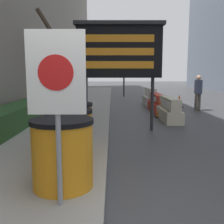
{
  "coord_description": "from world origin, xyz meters",
  "views": [
    {
      "loc": [
        0.09,
        -2.7,
        1.68
      ],
      "look_at": [
        0.12,
        4.25,
        0.67
      ],
      "focal_mm": 42.0,
      "sensor_mm": 36.0,
      "label": 1
    }
  ],
  "objects_px": {
    "traffic_cone_far": "(178,101)",
    "pedestrian_worker": "(197,90)",
    "jersey_barrier_red_striped": "(156,103)",
    "traffic_cone_near": "(159,108)",
    "message_board": "(118,51)",
    "barrel_drum_back": "(71,126)",
    "traffic_light_near_curb": "(123,57)",
    "barrel_drum_foreground": "(61,153)",
    "jersey_barrier_cream": "(168,110)",
    "traffic_cone_mid": "(150,94)",
    "jersey_barrier_white": "(149,98)",
    "warning_sign": "(55,86)",
    "barrel_drum_middle": "(67,136)"
  },
  "relations": [
    {
      "from": "traffic_cone_far",
      "to": "barrel_drum_back",
      "type": "bearing_deg",
      "value": -117.83
    },
    {
      "from": "barrel_drum_foreground",
      "to": "jersey_barrier_cream",
      "type": "distance_m",
      "value": 6.67
    },
    {
      "from": "message_board",
      "to": "jersey_barrier_white",
      "type": "height_order",
      "value": "message_board"
    },
    {
      "from": "jersey_barrier_red_striped",
      "to": "traffic_cone_far",
      "type": "distance_m",
      "value": 1.92
    },
    {
      "from": "message_board",
      "to": "jersey_barrier_cream",
      "type": "distance_m",
      "value": 3.22
    },
    {
      "from": "pedestrian_worker",
      "to": "barrel_drum_foreground",
      "type": "bearing_deg",
      "value": 156.02
    },
    {
      "from": "jersey_barrier_red_striped",
      "to": "traffic_cone_mid",
      "type": "bearing_deg",
      "value": 84.72
    },
    {
      "from": "jersey_barrier_red_striped",
      "to": "barrel_drum_foreground",
      "type": "bearing_deg",
      "value": -107.7
    },
    {
      "from": "barrel_drum_back",
      "to": "jersey_barrier_cream",
      "type": "relative_size",
      "value": 0.45
    },
    {
      "from": "barrel_drum_back",
      "to": "traffic_light_near_curb",
      "type": "height_order",
      "value": "traffic_light_near_curb"
    },
    {
      "from": "message_board",
      "to": "traffic_cone_near",
      "type": "bearing_deg",
      "value": 55.06
    },
    {
      "from": "message_board",
      "to": "traffic_cone_near",
      "type": "height_order",
      "value": "message_board"
    },
    {
      "from": "pedestrian_worker",
      "to": "traffic_light_near_curb",
      "type": "bearing_deg",
      "value": 25.62
    },
    {
      "from": "traffic_cone_mid",
      "to": "jersey_barrier_red_striped",
      "type": "bearing_deg",
      "value": -95.28
    },
    {
      "from": "jersey_barrier_cream",
      "to": "traffic_cone_near",
      "type": "distance_m",
      "value": 0.73
    },
    {
      "from": "barrel_drum_middle",
      "to": "jersey_barrier_white",
      "type": "xyz_separation_m",
      "value": [
        2.84,
        9.99,
        -0.22
      ]
    },
    {
      "from": "barrel_drum_foreground",
      "to": "traffic_light_near_curb",
      "type": "relative_size",
      "value": 0.23
    },
    {
      "from": "barrel_drum_back",
      "to": "traffic_cone_mid",
      "type": "bearing_deg",
      "value": 74.4
    },
    {
      "from": "jersey_barrier_red_striped",
      "to": "traffic_cone_near",
      "type": "distance_m",
      "value": 1.86
    },
    {
      "from": "traffic_cone_near",
      "to": "pedestrian_worker",
      "type": "distance_m",
      "value": 2.83
    },
    {
      "from": "jersey_barrier_red_striped",
      "to": "traffic_cone_near",
      "type": "bearing_deg",
      "value": -95.79
    },
    {
      "from": "message_board",
      "to": "pedestrian_worker",
      "type": "relative_size",
      "value": 1.92
    },
    {
      "from": "barrel_drum_middle",
      "to": "warning_sign",
      "type": "bearing_deg",
      "value": -84.41
    },
    {
      "from": "barrel_drum_middle",
      "to": "message_board",
      "type": "relative_size",
      "value": 0.29
    },
    {
      "from": "jersey_barrier_white",
      "to": "traffic_cone_near",
      "type": "relative_size",
      "value": 2.66
    },
    {
      "from": "barrel_drum_back",
      "to": "traffic_light_near_curb",
      "type": "distance_m",
      "value": 14.79
    },
    {
      "from": "message_board",
      "to": "jersey_barrier_cream",
      "type": "relative_size",
      "value": 1.53
    },
    {
      "from": "traffic_cone_far",
      "to": "pedestrian_worker",
      "type": "height_order",
      "value": "pedestrian_worker"
    },
    {
      "from": "jersey_barrier_white",
      "to": "traffic_cone_far",
      "type": "distance_m",
      "value": 1.67
    },
    {
      "from": "barrel_drum_foreground",
      "to": "warning_sign",
      "type": "distance_m",
      "value": 1.06
    },
    {
      "from": "pedestrian_worker",
      "to": "barrel_drum_back",
      "type": "bearing_deg",
      "value": 148.85
    },
    {
      "from": "jersey_barrier_cream",
      "to": "traffic_cone_mid",
      "type": "distance_m",
      "value": 8.07
    },
    {
      "from": "message_board",
      "to": "traffic_light_near_curb",
      "type": "relative_size",
      "value": 0.77
    },
    {
      "from": "barrel_drum_back",
      "to": "barrel_drum_foreground",
      "type": "bearing_deg",
      "value": -85.3
    },
    {
      "from": "warning_sign",
      "to": "jersey_barrier_cream",
      "type": "xyz_separation_m",
      "value": [
        2.69,
        6.59,
        -1.18
      ]
    },
    {
      "from": "barrel_drum_foreground",
      "to": "barrel_drum_back",
      "type": "xyz_separation_m",
      "value": [
        -0.16,
        1.89,
        0.0
      ]
    },
    {
      "from": "traffic_cone_far",
      "to": "message_board",
      "type": "bearing_deg",
      "value": -119.92
    },
    {
      "from": "message_board",
      "to": "traffic_light_near_curb",
      "type": "height_order",
      "value": "traffic_light_near_curb"
    },
    {
      "from": "message_board",
      "to": "traffic_light_near_curb",
      "type": "bearing_deg",
      "value": 86.73
    },
    {
      "from": "barrel_drum_back",
      "to": "traffic_cone_near",
      "type": "distance_m",
      "value": 5.59
    },
    {
      "from": "barrel_drum_foreground",
      "to": "jersey_barrier_white",
      "type": "xyz_separation_m",
      "value": [
        2.75,
        10.94,
        -0.22
      ]
    },
    {
      "from": "barrel_drum_foreground",
      "to": "pedestrian_worker",
      "type": "height_order",
      "value": "pedestrian_worker"
    },
    {
      "from": "jersey_barrier_red_striped",
      "to": "traffic_cone_far",
      "type": "height_order",
      "value": "jersey_barrier_red_striped"
    },
    {
      "from": "barrel_drum_middle",
      "to": "jersey_barrier_red_striped",
      "type": "height_order",
      "value": "barrel_drum_middle"
    },
    {
      "from": "jersey_barrier_white",
      "to": "traffic_cone_far",
      "type": "relative_size",
      "value": 3.06
    },
    {
      "from": "jersey_barrier_white",
      "to": "traffic_cone_near",
      "type": "distance_m",
      "value": 4.18
    },
    {
      "from": "traffic_cone_near",
      "to": "barrel_drum_back",
      "type": "bearing_deg",
      "value": -119.14
    },
    {
      "from": "traffic_cone_near",
      "to": "traffic_cone_mid",
      "type": "height_order",
      "value": "traffic_cone_mid"
    },
    {
      "from": "traffic_cone_near",
      "to": "traffic_light_near_curb",
      "type": "height_order",
      "value": "traffic_light_near_curb"
    },
    {
      "from": "barrel_drum_foreground",
      "to": "jersey_barrier_red_striped",
      "type": "xyz_separation_m",
      "value": [
        2.75,
        8.62,
        -0.29
      ]
    }
  ]
}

